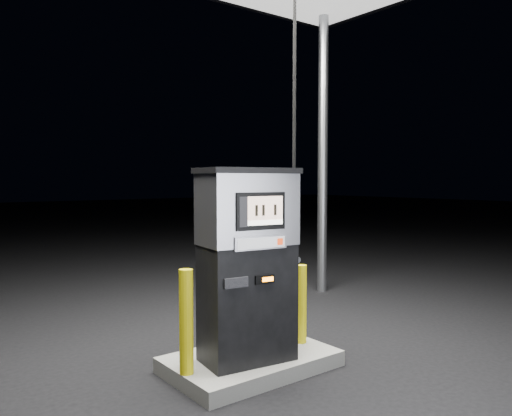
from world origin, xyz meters
TOP-DOWN VIEW (x-y plane):
  - ground at (0.00, 0.00)m, footprint 80.00×80.00m
  - pump_island at (0.00, 0.00)m, footprint 1.60×1.00m
  - fuel_dispenser at (-0.12, -0.10)m, footprint 1.03×0.65m
  - bollard_left at (-0.74, -0.04)m, footprint 0.16×0.16m
  - bollard_right at (0.63, -0.04)m, footprint 0.12×0.12m

SIDE VIEW (x-z plane):
  - ground at x=0.00m, z-range 0.00..0.00m
  - pump_island at x=0.00m, z-range 0.00..0.15m
  - bollard_right at x=0.63m, z-range 0.15..0.97m
  - bollard_left at x=-0.74m, z-range 0.15..1.08m
  - fuel_dispenser at x=-0.12m, z-range -0.80..2.96m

